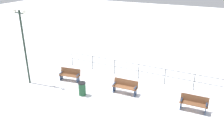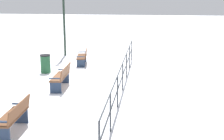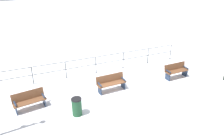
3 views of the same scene
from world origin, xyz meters
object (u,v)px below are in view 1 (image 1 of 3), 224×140
(bench_nearest, at_px, (70,75))
(lamppost_near, at_px, (23,38))
(bench_second, at_px, (125,86))
(bench_third, at_px, (194,103))
(trash_bin, at_px, (82,89))

(bench_nearest, bearing_deg, lamppost_near, -64.14)
(bench_nearest, xyz_separation_m, lamppost_near, (1.58, -2.31, 2.80))
(bench_second, bearing_deg, lamppost_near, -78.73)
(lamppost_near, bearing_deg, bench_nearest, 124.48)
(bench_second, distance_m, bench_third, 4.26)
(bench_third, relative_size, trash_bin, 1.78)
(bench_second, relative_size, lamppost_near, 0.33)
(bench_nearest, bearing_deg, bench_second, 81.62)
(bench_second, xyz_separation_m, bench_third, (0.15, 4.26, -0.00))
(lamppost_near, xyz_separation_m, trash_bin, (-0.18, 4.25, -2.82))
(bench_nearest, height_order, trash_bin, bench_nearest)
(bench_second, height_order, bench_third, bench_second)
(bench_second, relative_size, trash_bin, 1.90)
(bench_nearest, distance_m, trash_bin, 2.40)
(bench_second, relative_size, bench_third, 1.07)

